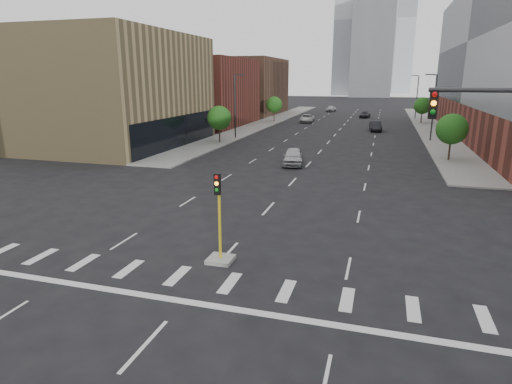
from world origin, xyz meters
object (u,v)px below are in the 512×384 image
at_px(median_traffic_signal, 220,243).
at_px(car_distant, 331,109).
at_px(car_mid_right, 375,126).
at_px(car_far_left, 307,118).
at_px(car_near_left, 293,156).
at_px(car_deep_right, 365,115).

height_order(median_traffic_signal, car_distant, median_traffic_signal).
xyz_separation_m(car_mid_right, car_distant, (-12.10, 40.15, -0.06)).
height_order(car_mid_right, car_distant, car_mid_right).
bearing_deg(car_far_left, car_distant, 83.35).
bearing_deg(car_far_left, car_mid_right, -43.49).
distance_m(median_traffic_signal, car_mid_right, 56.39).
height_order(car_near_left, car_distant, car_near_left).
xyz_separation_m(car_far_left, car_distant, (1.25, 29.22, -0.00)).
bearing_deg(median_traffic_signal, car_distant, 93.73).
relative_size(car_mid_right, car_deep_right, 1.07).
relative_size(car_near_left, car_mid_right, 0.99).
height_order(median_traffic_signal, car_near_left, median_traffic_signal).
relative_size(car_near_left, car_distant, 1.11).
height_order(car_far_left, car_deep_right, car_far_left).
xyz_separation_m(median_traffic_signal, car_distant, (-6.27, 96.24, -0.21)).
xyz_separation_m(median_traffic_signal, car_near_left, (-1.50, 24.41, -0.13)).
bearing_deg(car_deep_right, car_distant, 127.21).
bearing_deg(median_traffic_signal, car_mid_right, 84.06).
relative_size(car_mid_right, car_far_left, 0.90).
bearing_deg(car_distant, car_mid_right, -65.67).
bearing_deg(car_deep_right, car_mid_right, -77.01).
relative_size(median_traffic_signal, car_distant, 0.98).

